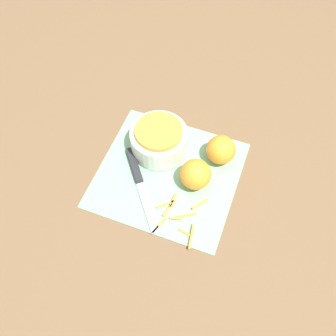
% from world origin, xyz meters
% --- Properties ---
extents(ground_plane, '(4.00, 4.00, 0.00)m').
position_xyz_m(ground_plane, '(0.00, 0.00, 0.00)').
color(ground_plane, brown).
extents(cutting_board, '(0.38, 0.36, 0.01)m').
position_xyz_m(cutting_board, '(0.00, 0.00, 0.00)').
color(cutting_board, '#75AD84').
rests_on(cutting_board, ground_plane).
extents(bowl_speckled, '(0.16, 0.16, 0.08)m').
position_xyz_m(bowl_speckled, '(-0.05, 0.07, 0.05)').
color(bowl_speckled, silver).
rests_on(bowl_speckled, cutting_board).
extents(knife, '(0.18, 0.22, 0.02)m').
position_xyz_m(knife, '(-0.08, -0.03, 0.01)').
color(knife, '#232328').
rests_on(knife, cutting_board).
extents(orange_left, '(0.08, 0.08, 0.08)m').
position_xyz_m(orange_left, '(0.12, 0.10, 0.05)').
color(orange_left, orange).
rests_on(orange_left, cutting_board).
extents(orange_right, '(0.08, 0.08, 0.08)m').
position_xyz_m(orange_right, '(0.08, 0.00, 0.05)').
color(orange_right, orange).
rests_on(orange_right, cutting_board).
extents(peel_pile, '(0.12, 0.15, 0.01)m').
position_xyz_m(peel_pile, '(0.07, -0.11, 0.01)').
color(peel_pile, orange).
rests_on(peel_pile, cutting_board).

